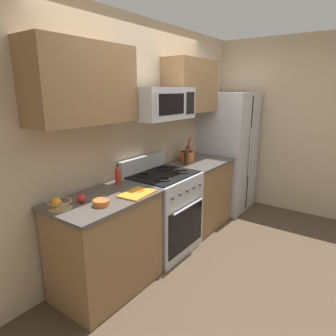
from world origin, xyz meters
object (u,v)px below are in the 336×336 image
refrigerator (228,152)px  cutting_board (137,194)px  microwave (160,103)px  bottle_soy (186,156)px  range_oven (163,212)px  bottle_hot_sauce (118,175)px  prep_bowl (101,202)px  utensil_crock (187,155)px  apple_loose (81,198)px  fruit_basket (59,204)px

refrigerator → cutting_board: (-2.33, -0.17, 0.02)m
microwave → bottle_soy: microwave is taller
range_oven → bottle_hot_sauce: bearing=160.7°
refrigerator → microwave: bearing=178.5°
bottle_hot_sauce → prep_bowl: 0.59m
bottle_soy → prep_bowl: (-1.58, -0.17, -0.08)m
range_oven → utensil_crock: bearing=11.8°
utensil_crock → refrigerator: bearing=-11.1°
microwave → refrigerator: bearing=-1.5°
microwave → apple_loose: 1.30m
utensil_crock → bottle_soy: 0.24m
fruit_basket → bottle_soy: bottle_soy is taller
microwave → fruit_basket: microwave is taller
microwave → prep_bowl: 1.28m
cutting_board → bottle_hot_sauce: (0.13, 0.37, 0.08)m
range_oven → fruit_basket: 1.35m
apple_loose → prep_bowl: apple_loose is taller
refrigerator → prep_bowl: size_ratio=12.81×
bottle_soy → utensil_crock: bearing=29.2°
refrigerator → microwave: (-1.68, 0.04, 0.80)m
utensil_crock → bottle_soy: bearing=-150.8°
utensil_crock → apple_loose: bearing=-177.0°
refrigerator → microwave: size_ratio=2.31×
cutting_board → prep_bowl: bearing=170.9°
microwave → fruit_basket: (-1.26, 0.07, -0.75)m
cutting_board → apple_loose: bearing=149.3°
microwave → prep_bowl: (-1.02, -0.15, -0.76)m
apple_loose → bottle_hot_sauce: bearing=11.9°
refrigerator → utensil_crock: bearing=168.9°
bottle_hot_sauce → prep_bowl: bearing=-148.6°
utensil_crock → bottle_hot_sauce: size_ratio=1.56×
range_oven → microwave: bearing=90.0°
range_oven → utensil_crock: 0.94m
microwave → cutting_board: microwave is taller
apple_loose → bottle_soy: bottle_soy is taller
range_oven → cutting_board: range_oven is taller
microwave → utensil_crock: 1.06m
range_oven → fruit_basket: bearing=175.4°
refrigerator → bottle_soy: bearing=176.7°
cutting_board → microwave: bearing=18.3°
range_oven → apple_loose: bearing=176.5°
microwave → utensil_crock: size_ratio=2.50×
range_oven → utensil_crock: (0.77, 0.16, 0.51)m
fruit_basket → prep_bowl: size_ratio=1.35×
range_oven → microwave: 1.22m
prep_bowl → refrigerator: bearing=2.3°
utensil_crock → fruit_basket: 2.03m
cutting_board → bottle_soy: bottle_soy is taller
bottle_soy → prep_bowl: bottle_soy is taller
utensil_crock → bottle_soy: size_ratio=1.32×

